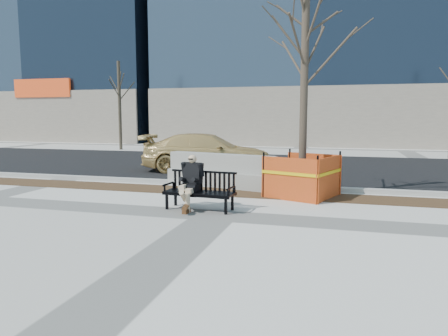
{
  "coord_description": "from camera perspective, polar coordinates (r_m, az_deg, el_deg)",
  "views": [
    {
      "loc": [
        2.46,
        -8.24,
        2.08
      ],
      "look_at": [
        -0.11,
        1.02,
        0.88
      ],
      "focal_mm": 33.62,
      "sensor_mm": 36.0,
      "label": 1
    }
  ],
  "objects": [
    {
      "name": "ground",
      "position": [
        8.85,
        -1.06,
        -6.47
      ],
      "size": [
        120.0,
        120.0,
        0.0
      ],
      "primitive_type": "plane",
      "color": "beige",
      "rests_on": "ground"
    },
    {
      "name": "mulch_strip",
      "position": [
        11.31,
        2.7,
        -3.45
      ],
      "size": [
        40.0,
        1.2,
        0.02
      ],
      "primitive_type": "cube",
      "color": "#47301C",
      "rests_on": "ground"
    },
    {
      "name": "asphalt_street",
      "position": [
        17.34,
        7.26,
        0.21
      ],
      "size": [
        60.0,
        10.4,
        0.01
      ],
      "primitive_type": "cube",
      "color": "black",
      "rests_on": "ground"
    },
    {
      "name": "curb",
      "position": [
        12.21,
        3.69,
        -2.4
      ],
      "size": [
        60.0,
        0.25,
        0.12
      ],
      "primitive_type": "cube",
      "color": "#9E9B93",
      "rests_on": "ground"
    },
    {
      "name": "bench",
      "position": [
        9.39,
        -3.35,
        -5.68
      ],
      "size": [
        1.66,
        0.72,
        0.86
      ],
      "primitive_type": null,
      "rotation": [
        0.0,
        0.0,
        -0.09
      ],
      "color": "black",
      "rests_on": "ground"
    },
    {
      "name": "seated_man",
      "position": [
        9.52,
        -4.48,
        -5.52
      ],
      "size": [
        0.59,
        0.9,
        1.21
      ],
      "primitive_type": null,
      "rotation": [
        0.0,
        0.0,
        -0.09
      ],
      "color": "black",
      "rests_on": "ground"
    },
    {
      "name": "tree_fence",
      "position": [
        11.1,
        10.5,
        -3.79
      ],
      "size": [
        2.98,
        2.98,
        5.8
      ],
      "primitive_type": null,
      "rotation": [
        0.0,
        0.0,
        -0.35
      ],
      "color": "#E24920",
      "rests_on": "ground"
    },
    {
      "name": "sedan",
      "position": [
        15.82,
        -2.24,
        -0.42
      ],
      "size": [
        5.15,
        2.83,
        1.41
      ],
      "primitive_type": "imported",
      "rotation": [
        0.0,
        0.0,
        1.75
      ],
      "color": "tan",
      "rests_on": "ground"
    },
    {
      "name": "jersey_barrier_left",
      "position": [
        12.4,
        -0.42,
        -2.53
      ],
      "size": [
        3.48,
        1.53,
        0.98
      ],
      "primitive_type": null,
      "rotation": [
        0.0,
        0.0,
        -0.26
      ],
      "color": "gray",
      "rests_on": "ground"
    },
    {
      "name": "far_tree_left",
      "position": [
        26.63,
        -13.83,
        2.46
      ],
      "size": [
        2.61,
        2.61,
        5.77
      ],
      "primitive_type": null,
      "rotation": [
        0.0,
        0.0,
        0.25
      ],
      "color": "#453B2C",
      "rests_on": "ground"
    }
  ]
}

